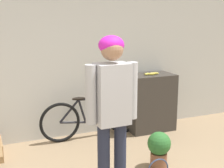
# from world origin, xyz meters

# --- Properties ---
(wall_back) EXTENTS (8.00, 0.07, 2.60)m
(wall_back) POSITION_xyz_m (0.00, 3.01, 1.30)
(wall_back) COLOR silver
(wall_back) RESTS_ON ground_plane
(side_shelf) EXTENTS (0.79, 0.48, 0.98)m
(side_shelf) POSITION_xyz_m (1.54, 2.72, 0.49)
(side_shelf) COLOR #38332D
(side_shelf) RESTS_ON ground_plane
(person) EXTENTS (0.57, 0.26, 1.75)m
(person) POSITION_xyz_m (0.12, 1.03, 1.08)
(person) COLOR #23283D
(person) RESTS_ON ground_plane
(bicycle) EXTENTS (1.74, 0.46, 0.71)m
(bicycle) POSITION_xyz_m (0.51, 2.75, 0.34)
(bicycle) COLOR black
(bicycle) RESTS_ON ground_plane
(banana) EXTENTS (0.28, 0.08, 0.04)m
(banana) POSITION_xyz_m (1.52, 2.66, 1.00)
(banana) COLOR #EAD64C
(banana) RESTS_ON side_shelf
(potted_plant) EXTENTS (0.30, 0.30, 0.49)m
(potted_plant) POSITION_xyz_m (0.94, 1.42, 0.28)
(potted_plant) COLOR brown
(potted_plant) RESTS_ON ground_plane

